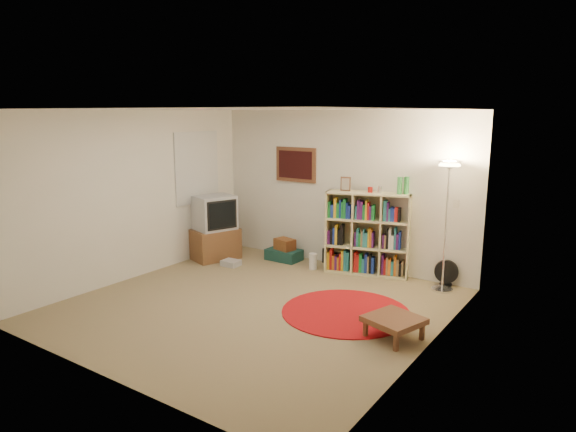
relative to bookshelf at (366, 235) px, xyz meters
The scene contains 12 objects.
room 2.19m from the bookshelf, 107.36° to the right, with size 4.54×4.54×2.54m.
bookshelf is the anchor object (origin of this frame).
floor_lamp 1.54m from the bookshelf, ahead, with size 0.42×0.42×1.83m.
floor_fan 1.30m from the bookshelf, ahead, with size 0.34×0.22×0.38m.
tv_stand 2.58m from the bookshelf, 163.90° to the right, with size 0.74×0.88×1.09m.
dvd_box 2.25m from the bookshelf, 156.02° to the right, with size 0.29×0.24×0.09m.
suitcase 1.56m from the bookshelf, behind, with size 0.57×0.37×0.18m.
wicker_basket 1.49m from the bookshelf, behind, with size 0.37×0.30×0.19m.
duffel_bag 0.83m from the bookshelf, 163.10° to the left, with size 0.44×0.40×0.25m.
paper_towel 0.97m from the bookshelf, 160.08° to the right, with size 0.12×0.12×0.26m.
red_rug 1.79m from the bookshelf, 72.44° to the right, with size 1.61×1.61×0.01m.
side_table 2.39m from the bookshelf, 56.67° to the right, with size 0.68×0.68×0.25m.
Camera 1 is at (3.89, -4.97, 2.47)m, focal length 32.00 mm.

